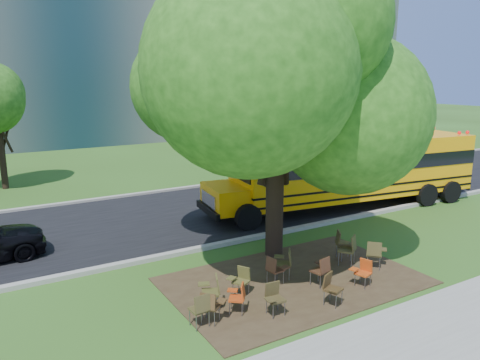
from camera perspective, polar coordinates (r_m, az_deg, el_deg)
ground at (r=13.41m, az=1.85°, el=-12.36°), size 160.00×160.00×0.00m
dirt_patch at (r=13.56m, az=6.66°, el=-12.08°), size 7.00×4.50×0.03m
asphalt_road at (r=19.28m, az=-9.45°, el=-4.59°), size 80.00×8.00×0.04m
kerb_near at (r=15.79m, az=-4.07°, el=-8.16°), size 80.00×0.25×0.14m
kerb_far at (r=23.01m, az=-13.20°, el=-1.82°), size 80.00×0.25×0.14m
building_right at (r=57.52m, az=1.72°, el=19.39°), size 30.00×16.00×25.00m
bg_tree_3 at (r=28.29m, az=0.29°, el=11.30°), size 5.60×5.60×7.84m
bg_tree_4 at (r=32.42m, az=13.64°, el=9.90°), size 5.00×5.00×6.85m
main_tree at (r=14.23m, az=4.48°, el=11.52°), size 7.09×7.09×8.96m
school_bus at (r=21.01m, az=13.75°, el=1.50°), size 12.60×4.26×3.03m
chair_0 at (r=11.06m, az=-4.76°, el=-15.10°), size 0.55×0.51×0.84m
chair_1 at (r=11.16m, az=-3.61°, el=-14.89°), size 0.71×0.56×0.82m
chair_2 at (r=11.62m, az=-0.18°, el=-13.86°), size 0.52×0.66×0.78m
chair_3 at (r=11.56m, az=4.14°, el=-13.90°), size 0.56×0.48×0.82m
chair_4 at (r=13.13m, az=9.93°, el=-10.54°), size 0.59×0.61×0.87m
chair_5 at (r=12.18m, az=11.05°, el=-12.60°), size 0.57×0.65×0.84m
chair_6 at (r=13.41m, az=14.78°, el=-10.57°), size 0.57×0.53×0.77m
chair_7 at (r=14.57m, az=16.14°, el=-8.42°), size 0.77×0.61×0.90m
chair_8 at (r=11.80m, az=-3.39°, el=-13.08°), size 0.57×0.72×0.89m
chair_9 at (r=12.49m, az=0.12°, el=-11.88°), size 0.64×0.52×0.78m
chair_10 at (r=13.08m, az=4.25°, el=-10.63°), size 0.55×0.55×0.82m
chair_11 at (r=13.50m, az=5.57°, el=-9.75°), size 0.59×0.75×0.87m
chair_12 at (r=15.03m, az=12.39°, el=-7.45°), size 0.63×0.79×0.94m
chair_13 at (r=14.64m, az=13.16°, el=-7.96°), size 0.65×0.81×0.97m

